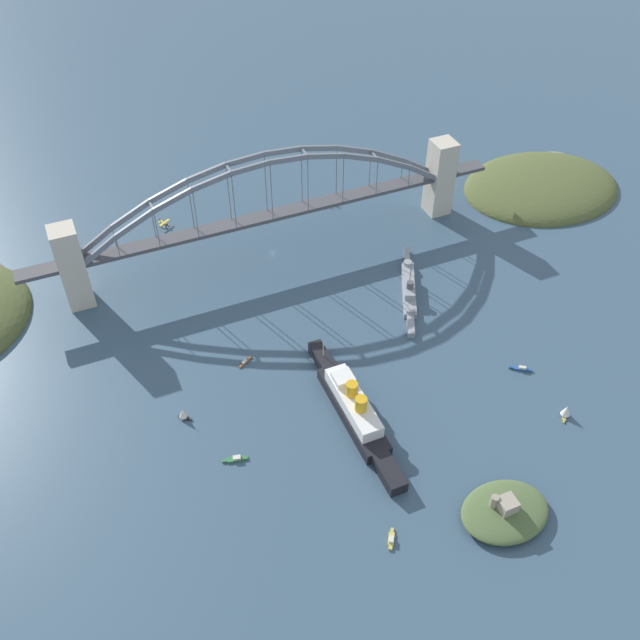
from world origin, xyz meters
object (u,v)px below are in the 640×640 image
Objects in this scene: small_boat_0 at (236,459)px; small_boat_1 at (391,539)px; small_boat_4 at (183,414)px; small_boat_5 at (566,411)px; ocean_liner at (354,408)px; seaplane_taxiing_near_bridge at (164,224)px; small_boat_3 at (245,362)px; naval_cruiser at (409,289)px; small_boat_2 at (521,369)px; harbor_arch_bridge at (270,215)px; fort_island_mid_harbor at (505,511)px; seaplane_second_in_formation at (329,200)px.

small_boat_1 is (-49.42, 67.44, 0.02)m from small_boat_0.
small_boat_5 is at bearing 157.28° from small_boat_4.
seaplane_taxiing_near_bridge is at bearing -76.42° from ocean_liner.
small_boat_3 is 1.16× the size of small_boat_5.
ocean_liner is 102.66m from naval_cruiser.
small_boat_5 reaches higher than small_boat_3.
small_boat_5 is (-2.00, 35.50, 2.91)m from small_boat_2.
harbor_arch_bridge is 2.98× the size of ocean_liner.
fort_island_mid_harbor reaches higher than small_boat_3.
fort_island_mid_harbor is 127.34m from small_boat_0.
small_boat_5 reaches higher than seaplane_taxiing_near_bridge.
ocean_liner reaches higher than small_boat_3.
fort_island_mid_harbor is at bearing 97.45° from harbor_arch_bridge.
seaplane_second_in_formation is at bearing -81.57° from small_boat_5.
seaplane_second_in_formation is 190.35m from small_boat_2.
ocean_liner is at bearing 86.32° from harbor_arch_bridge.
small_boat_0 is (129.86, 183.21, -1.33)m from seaplane_second_in_formation.
naval_cruiser is 9.12× the size of small_boat_5.
naval_cruiser is 7.38× the size of seaplane_second_in_formation.
harbor_arch_bridge reaches higher than seaplane_second_in_formation.
seaplane_taxiing_near_bridge is at bearing -46.40° from naval_cruiser.
fort_island_mid_harbor is at bearing 107.26° from seaplane_taxiing_near_bridge.
small_boat_3 is at bearing 93.81° from seaplane_taxiing_near_bridge.
fort_island_mid_harbor is at bearing 136.67° from small_boat_4.
small_boat_3 is at bearing -112.91° from small_boat_0.
small_boat_1 is at bearing 83.72° from harbor_arch_bridge.
seaplane_taxiing_near_bridge is (86.34, -277.91, -1.33)m from fort_island_mid_harbor.
small_boat_4 is (31.70, 166.57, 1.42)m from seaplane_taxiing_near_bridge.
small_boat_1 is 121.62m from small_boat_4.
harbor_arch_bridge is 30.52× the size of seaplane_second_in_formation.
ocean_liner is 71.39m from small_boat_1.
small_boat_5 is (-147.45, 241.59, 1.77)m from seaplane_taxiing_near_bridge.
fort_island_mid_harbor is 3.31× the size of small_boat_0.
fort_island_mid_harbor is 53.25m from small_boat_1.
seaplane_second_in_formation reaches higher than small_boat_3.
small_boat_2 is 1.48× the size of small_boat_4.
seaplane_taxiing_near_bridge is 283.03m from small_boat_5.
fort_island_mid_harbor reaches higher than small_boat_2.
small_boat_4 is at bearing 45.43° from seaplane_second_in_formation.
fort_island_mid_harbor is 5.68× the size of small_boat_4.
small_boat_5 is (-179.15, 75.02, 0.35)m from small_boat_4.
ocean_liner is 108.00m from small_boat_5.
seaplane_taxiing_near_bridge is at bearing -54.79° from small_boat_2.
small_boat_0 is at bearing -1.63° from small_boat_2.
seaplane_taxiing_near_bridge is 202.11m from small_boat_0.
small_boat_1 is at bearing 78.46° from ocean_liner.
ocean_liner reaches higher than seaplane_taxiing_near_bridge.
naval_cruiser is 5.90× the size of small_boat_0.
harbor_arch_bridge is 102.74m from small_boat_3.
small_boat_3 is at bearing 8.54° from naval_cruiser.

